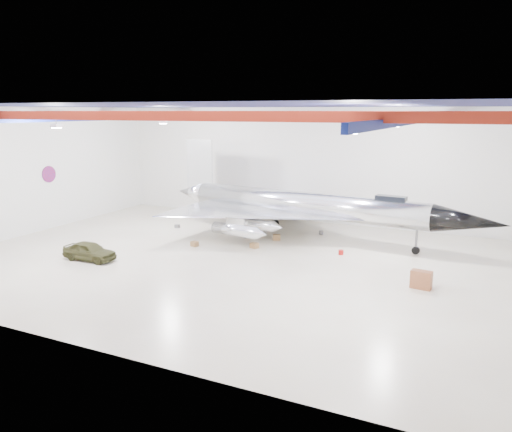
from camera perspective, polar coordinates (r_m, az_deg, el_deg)
The scene contains 16 objects.
floor at distance 36.49m, azimuth -2.67°, elevation -5.07°, with size 40.00×40.00×0.00m, color #C1B299.
wall_back at distance 48.92m, azimuth 5.55°, elevation 5.83°, with size 40.00×40.00×0.00m, color silver.
wall_left at distance 47.96m, azimuth -24.44°, elevation 4.70°, with size 30.00×30.00×0.00m, color silver.
ceiling at distance 34.89m, azimuth -2.85°, elevation 12.48°, with size 40.00×40.00×0.00m, color #0A0F38.
ceiling_structure at distance 34.89m, azimuth -2.83°, elevation 11.36°, with size 39.50×29.50×1.08m.
wall_roundel at distance 49.28m, azimuth -22.59°, elevation 4.43°, with size 1.50×1.50×0.10m, color #B21414.
jet_aircraft at distance 42.36m, azimuth 5.44°, elevation 0.96°, with size 29.45×18.52×8.03m.
jeep at distance 38.25m, azimuth -18.50°, elevation -3.82°, with size 1.63×4.04×1.38m, color #36361B.
desk at distance 32.30m, azimuth 18.36°, elevation -6.92°, with size 1.23×0.62×1.13m, color brown.
crate_ply at distance 40.39m, azimuth -7.04°, elevation -3.18°, with size 0.55×0.44×0.39m, color olive.
toolbox_red at distance 45.95m, azimuth -2.39°, elevation -1.31°, with size 0.38×0.31×0.27m, color #A81210.
parts_bin at distance 42.04m, azimuth 2.36°, elevation -2.44°, with size 0.65×0.52×0.46m, color olive.
crate_small at distance 46.88m, azimuth -9.00°, elevation -1.16°, with size 0.43×0.35×0.30m, color #59595B.
tool_chest at distance 38.34m, azimuth 9.69°, elevation -4.11°, with size 0.39×0.39×0.35m, color #A81210.
oil_barrel at distance 39.54m, azimuth -0.20°, elevation -3.39°, with size 0.60×0.48×0.42m, color olive.
spares_box at distance 44.26m, azimuth 7.45°, elevation -1.87°, with size 0.39×0.39×0.35m, color #59595B.
Camera 1 is at (16.40, -30.80, 10.68)m, focal length 35.00 mm.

